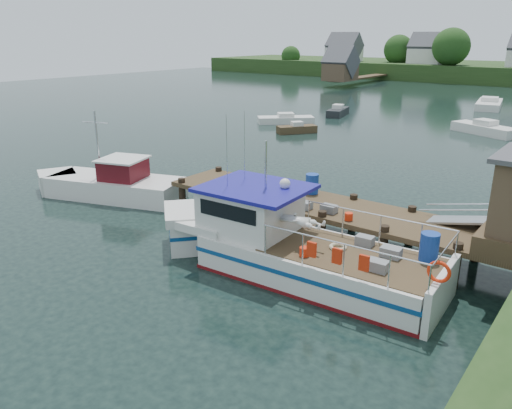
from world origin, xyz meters
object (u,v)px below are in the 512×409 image
Objects in this scene: dock at (458,210)px; moored_a at (286,119)px; moored_d at (489,104)px; work_boat at (109,184)px; lobster_boat at (284,244)px; moored_rowboat at (297,129)px; moored_e at (338,111)px; moored_b at (485,129)px.

moored_a is at bearing 134.80° from dock.
work_boat is at bearing -78.48° from moored_d.
lobster_boat is 3.39× the size of moored_rowboat.
moored_rowboat is 0.78× the size of moored_e.
moored_e is at bearing 75.92° from moored_rowboat.
moored_b is 0.76× the size of moored_d.
dock reaches higher than moored_a.
lobster_boat is 31.08m from moored_a.
moored_d reaches higher than moored_e.
moored_rowboat is 10.84m from moored_e.
moored_d reaches higher than moored_a.
dock is 3.84× the size of moored_e.
dock reaches higher than moored_rowboat.
moored_d is (12.67, 22.50, 0.10)m from moored_a.
work_boat is 31.57m from moored_e.
lobster_boat is at bearing -64.21° from moored_d.
moored_rowboat is 27.61m from moored_d.
moored_rowboat reaches higher than moored_a.
moored_e is (-15.66, 32.92, -0.56)m from lobster_boat.
moored_b is at bearing 51.00° from work_boat.
dock reaches higher than work_boat.
lobster_boat is at bearing -142.67° from dock.
moored_d is at bearing 30.90° from moored_e.
moored_a is at bearing -99.10° from moored_d.
moored_rowboat is at bearing -103.62° from moored_e.
moored_e is at bearing 163.32° from moored_b.
moored_a is 7.32m from moored_e.
lobster_boat is 1.38× the size of work_boat.
work_boat reaches higher than moored_e.
moored_e is at bearing 78.02° from work_boat.
dock is 16.76m from work_boat.
moored_e is at bearing 53.74° from moored_a.
dock is at bearing -68.23° from moored_a.
moored_a is (-5.48, 24.22, -0.34)m from work_boat.
moored_a is 1.16× the size of moored_e.
dock is 45.71m from moored_d.
moored_e is (1.67, 7.12, 0.07)m from moored_a.
dock reaches higher than moored_d.
moored_d is 1.75× the size of moored_e.
lobster_boat reaches higher than dock.
moored_a is 17.27m from moored_b.
work_boat is at bearing 169.31° from lobster_boat.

